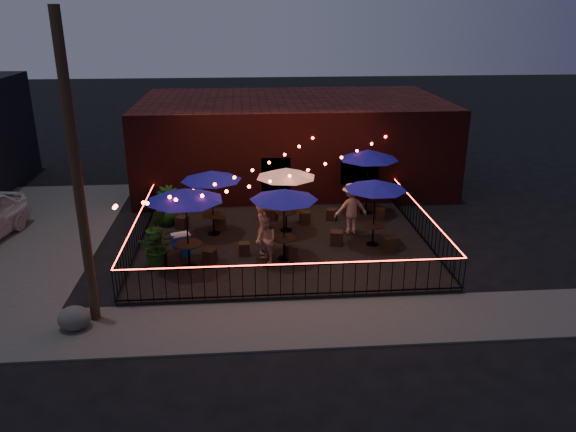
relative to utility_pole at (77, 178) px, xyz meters
name	(u,v)px	position (x,y,z in m)	size (l,w,h in m)	color
ground	(288,271)	(5.40, 2.60, -4.00)	(110.00, 110.00, 0.00)	black
patio	(283,244)	(5.40, 4.60, -3.92)	(10.00, 8.00, 0.15)	black
sidewalk	(297,323)	(5.40, -0.65, -3.98)	(18.00, 2.50, 0.05)	#44413F
brick_building	(292,141)	(6.40, 12.59, -2.00)	(14.00, 8.00, 4.00)	black
utility_pole	(77,178)	(0.00, 0.00, 0.00)	(0.26, 0.26, 8.00)	#3D2B19
fence_front	(293,281)	(5.40, 0.60, -3.34)	(10.00, 0.04, 1.04)	black
fence_left	(138,233)	(0.40, 4.60, -3.34)	(0.04, 8.00, 1.04)	black
fence_right	(423,225)	(10.40, 4.60, -3.34)	(0.04, 8.00, 1.04)	black
festoon_lights	(253,181)	(4.39, 4.30, -1.48)	(10.02, 8.72, 1.32)	red
cafe_table_0	(185,196)	(2.28, 2.82, -1.45)	(2.99, 2.99, 2.63)	black
cafe_table_1	(211,176)	(2.93, 5.61, -1.66)	(2.54, 2.54, 2.40)	black
cafe_table_2	(284,195)	(5.33, 3.21, -1.64)	(2.41, 2.41, 2.42)	black
cafe_table_3	(286,173)	(5.60, 5.74, -1.65)	(2.63, 2.63, 2.41)	black
cafe_table_4	(376,185)	(8.51, 4.18, -1.69)	(2.74, 2.74, 2.36)	black
cafe_table_5	(369,155)	(8.96, 7.40, -1.46)	(3.08, 3.08, 2.62)	black
bistro_chair_0	(174,259)	(1.80, 2.93, -3.61)	(0.41, 0.41, 0.49)	black
bistro_chair_1	(210,256)	(2.92, 3.13, -3.63)	(0.37, 0.37, 0.44)	black
bistro_chair_2	(182,222)	(1.72, 6.27, -3.62)	(0.39, 0.39, 0.46)	black
bistro_chair_3	(220,224)	(3.16, 6.04, -3.62)	(0.39, 0.39, 0.46)	black
bistro_chair_4	(244,249)	(4.03, 3.65, -3.64)	(0.36, 0.36, 0.43)	black
bistro_chair_5	(291,252)	(5.58, 3.26, -3.65)	(0.34, 0.34, 0.40)	black
bistro_chair_6	(272,214)	(5.14, 6.88, -3.62)	(0.38, 0.38, 0.45)	black
bistro_chair_7	(305,217)	(6.38, 6.47, -3.63)	(0.37, 0.37, 0.44)	black
bistro_chair_8	(337,238)	(7.25, 4.27, -3.60)	(0.42, 0.42, 0.50)	black
bistro_chair_9	(389,243)	(8.97, 3.62, -3.60)	(0.43, 0.43, 0.51)	black
bistro_chair_10	(332,214)	(7.47, 6.72, -3.63)	(0.37, 0.37, 0.44)	black
bistro_chair_11	(381,213)	(9.40, 6.73, -3.65)	(0.34, 0.34, 0.41)	black
patron_a	(263,228)	(4.67, 3.81, -2.98)	(0.63, 0.42, 1.73)	#DFAA94
patron_b	(266,240)	(4.73, 2.98, -3.06)	(0.77, 0.60, 1.58)	#D0A28C
patron_c	(351,208)	(7.94, 5.35, -2.90)	(1.22, 0.70, 1.89)	tan
potted_shrub_a	(158,247)	(1.30, 3.06, -3.21)	(1.15, 1.00, 1.28)	#0B370A
potted_shrub_b	(156,228)	(1.02, 4.66, -3.18)	(0.74, 0.60, 1.35)	#0E360D
potted_shrub_c	(167,206)	(1.14, 6.72, -3.10)	(0.84, 0.84, 1.50)	#1D3B11
cooler	(181,245)	(1.95, 3.76, -3.46)	(0.70, 0.61, 0.77)	#0A49A8
boulder	(74,318)	(-0.41, -0.47, -3.66)	(0.87, 0.74, 0.68)	#4F4E49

